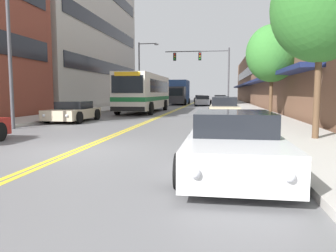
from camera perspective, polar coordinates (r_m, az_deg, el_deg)
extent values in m
plane|color=slate|center=(46.11, 3.68, 3.73)|extent=(240.00, 240.00, 0.00)
cube|color=#B2ADA5|center=(47.22, -4.76, 3.86)|extent=(2.88, 106.00, 0.15)
cube|color=#B2ADA5|center=(46.03, 12.34, 3.70)|extent=(2.88, 106.00, 0.15)
cube|color=yellow|center=(46.12, 3.55, 3.73)|extent=(0.14, 106.00, 0.01)
cube|color=yellow|center=(46.10, 3.80, 3.73)|extent=(0.14, 106.00, 0.01)
cube|color=black|center=(39.23, -10.24, 9.82)|extent=(0.08, 22.67, 1.40)
cube|color=black|center=(39.80, -10.37, 16.26)|extent=(0.08, 22.67, 1.40)
cube|color=brown|center=(46.77, 19.49, 8.33)|extent=(8.00, 68.00, 7.99)
cube|color=navy|center=(46.11, 13.84, 7.18)|extent=(1.10, 61.20, 0.24)
cube|color=black|center=(46.26, 14.54, 9.70)|extent=(0.08, 61.20, 1.40)
cube|color=silver|center=(28.35, -4.06, 5.98)|extent=(2.51, 11.06, 2.80)
cube|color=#196B33|center=(28.35, -4.05, 4.84)|extent=(2.53, 11.08, 0.32)
cube|color=black|center=(28.89, -3.82, 6.86)|extent=(2.54, 8.62, 1.01)
cube|color=black|center=(22.97, -7.13, 7.25)|extent=(2.26, 0.04, 1.23)
cube|color=yellow|center=(22.99, -7.16, 9.00)|extent=(1.81, 0.06, 0.28)
cube|color=black|center=(22.97, -7.09, 2.94)|extent=(2.46, 0.08, 0.32)
cylinder|color=black|center=(25.07, -8.80, 3.09)|extent=(0.30, 1.00, 1.00)
cylinder|color=black|center=(24.43, -3.03, 3.08)|extent=(0.30, 1.00, 1.00)
cylinder|color=black|center=(31.62, -5.10, 3.68)|extent=(0.30, 1.00, 1.00)
cylinder|color=black|center=(31.11, -0.50, 3.67)|extent=(0.30, 1.00, 1.00)
cube|color=black|center=(41.35, -2.94, 4.20)|extent=(1.88, 4.72, 0.63)
cube|color=black|center=(41.52, -2.89, 5.00)|extent=(1.62, 2.08, 0.53)
cylinder|color=black|center=(40.13, -4.70, 3.91)|extent=(0.22, 0.69, 0.69)
cylinder|color=black|center=(39.73, -2.00, 3.91)|extent=(0.22, 0.69, 0.69)
cylinder|color=black|center=(42.98, -3.80, 4.04)|extent=(0.22, 0.69, 0.69)
cylinder|color=black|center=(42.61, -1.27, 4.04)|extent=(0.22, 0.69, 0.69)
sphere|color=silver|center=(39.17, -4.58, 4.14)|extent=(0.16, 0.16, 0.16)
sphere|color=silver|center=(38.89, -2.69, 4.14)|extent=(0.16, 0.16, 0.16)
cube|color=red|center=(43.80, -3.18, 4.33)|extent=(0.18, 0.04, 0.10)
cube|color=red|center=(43.55, -1.44, 4.32)|extent=(0.18, 0.04, 0.10)
cube|color=red|center=(13.32, -26.48, 0.24)|extent=(0.18, 0.04, 0.10)
cube|color=beige|center=(19.78, -16.19, 2.09)|extent=(1.83, 4.23, 0.55)
cube|color=black|center=(19.91, -16.03, 3.53)|extent=(1.57, 1.86, 0.43)
cylinder|color=black|center=(19.05, -20.39, 1.44)|extent=(0.22, 0.66, 0.66)
cylinder|color=black|center=(18.21, -15.23, 1.42)|extent=(0.22, 0.66, 0.66)
cylinder|color=black|center=(21.37, -16.99, 1.99)|extent=(0.22, 0.66, 0.66)
cylinder|color=black|center=(20.63, -12.29, 1.98)|extent=(0.22, 0.66, 0.66)
sphere|color=silver|center=(18.18, -20.85, 1.72)|extent=(0.16, 0.16, 0.16)
sphere|color=silver|center=(17.58, -17.21, 1.72)|extent=(0.16, 0.16, 0.16)
cube|color=red|center=(21.98, -15.43, 2.53)|extent=(0.18, 0.04, 0.10)
cube|color=red|center=(21.48, -12.22, 2.54)|extent=(0.18, 0.04, 0.10)
cube|color=white|center=(7.06, 11.31, -3.86)|extent=(1.84, 4.72, 0.62)
cube|color=black|center=(7.17, 11.33, 0.65)|extent=(1.59, 2.08, 0.46)
cylinder|color=black|center=(5.68, 2.32, -7.87)|extent=(0.22, 0.63, 0.63)
cylinder|color=black|center=(5.79, 21.42, -8.00)|extent=(0.22, 0.63, 0.63)
cylinder|color=black|center=(8.54, 4.49, -3.26)|extent=(0.22, 0.63, 0.63)
cylinder|color=black|center=(8.61, 17.14, -3.42)|extent=(0.22, 0.63, 0.63)
sphere|color=silver|center=(4.72, 4.73, -8.19)|extent=(0.16, 0.16, 0.16)
sphere|color=silver|center=(4.81, 20.42, -8.26)|extent=(0.16, 0.16, 0.16)
cube|color=red|center=(9.39, 6.61, -1.21)|extent=(0.18, 0.04, 0.10)
cube|color=red|center=(9.44, 14.69, -1.32)|extent=(0.18, 0.04, 0.10)
cube|color=#232328|center=(50.60, 9.05, 4.40)|extent=(1.94, 4.40, 0.63)
cube|color=black|center=(50.77, 9.06, 5.06)|extent=(1.67, 1.94, 0.52)
cylinder|color=black|center=(49.24, 7.90, 4.18)|extent=(0.22, 0.63, 0.63)
cylinder|color=black|center=(49.26, 10.21, 4.14)|extent=(0.22, 0.63, 0.63)
cylinder|color=black|center=(51.97, 7.94, 4.26)|extent=(0.22, 0.63, 0.63)
cylinder|color=black|center=(51.98, 10.13, 4.23)|extent=(0.22, 0.63, 0.63)
sphere|color=silver|center=(48.38, 8.26, 4.39)|extent=(0.16, 0.16, 0.16)
sphere|color=silver|center=(48.39, 9.87, 4.37)|extent=(0.16, 0.16, 0.16)
cube|color=red|center=(52.81, 8.28, 4.50)|extent=(0.18, 0.04, 0.10)
cube|color=red|center=(52.82, 9.79, 4.48)|extent=(0.18, 0.04, 0.10)
cube|color=#BCAD89|center=(20.50, 9.74, 2.57)|extent=(1.72, 4.62, 0.69)
cube|color=black|center=(20.67, 9.76, 4.28)|extent=(1.48, 2.03, 0.53)
cylinder|color=black|center=(19.09, 7.17, 1.80)|extent=(0.22, 0.68, 0.68)
cylinder|color=black|center=(19.13, 12.45, 1.71)|extent=(0.22, 0.68, 0.68)
cylinder|color=black|center=(21.95, 7.36, 2.31)|extent=(0.22, 0.68, 0.68)
cylinder|color=black|center=(21.98, 11.96, 2.24)|extent=(0.22, 0.68, 0.68)
sphere|color=silver|center=(18.17, 7.98, 2.30)|extent=(0.16, 0.16, 0.16)
sphere|color=silver|center=(18.20, 11.77, 2.24)|extent=(0.16, 0.16, 0.16)
cube|color=red|center=(22.82, 8.08, 3.00)|extent=(0.18, 0.04, 0.10)
cube|color=red|center=(22.84, 11.19, 2.95)|extent=(0.18, 0.04, 0.10)
cube|color=#19234C|center=(38.51, 9.34, 4.04)|extent=(1.82, 4.15, 0.69)
cube|color=black|center=(38.66, 9.35, 4.86)|extent=(1.56, 1.83, 0.41)
cylinder|color=black|center=(37.23, 7.92, 3.69)|extent=(0.22, 0.65, 0.65)
cylinder|color=black|center=(37.25, 10.79, 3.65)|extent=(0.22, 0.65, 0.65)
cylinder|color=black|center=(39.80, 7.97, 3.83)|extent=(0.22, 0.65, 0.65)
cylinder|color=black|center=(39.82, 10.65, 3.78)|extent=(0.22, 0.65, 0.65)
sphere|color=silver|center=(36.41, 8.37, 4.01)|extent=(0.16, 0.16, 0.16)
sphere|color=silver|center=(36.43, 10.38, 3.98)|extent=(0.16, 0.16, 0.16)
cube|color=red|center=(40.59, 8.38, 4.19)|extent=(0.18, 0.04, 0.10)
cube|color=red|center=(40.61, 10.23, 4.16)|extent=(0.18, 0.04, 0.10)
cube|color=#475675|center=(52.48, 6.12, 4.49)|extent=(1.84, 4.12, 0.65)
cube|color=black|center=(52.63, 6.14, 5.09)|extent=(1.58, 1.81, 0.44)
cylinder|color=black|center=(51.26, 5.01, 4.27)|extent=(0.22, 0.61, 0.61)
cylinder|color=black|center=(51.17, 7.11, 4.24)|extent=(0.22, 0.61, 0.61)
cylinder|color=black|center=(53.81, 5.18, 4.34)|extent=(0.22, 0.61, 0.61)
cylinder|color=black|center=(53.73, 7.19, 4.31)|extent=(0.22, 0.61, 0.61)
sphere|color=silver|center=(50.43, 5.29, 4.49)|extent=(0.16, 0.16, 0.16)
sphere|color=silver|center=(50.37, 6.75, 4.47)|extent=(0.16, 0.16, 0.16)
cube|color=red|center=(54.58, 5.53, 4.58)|extent=(0.18, 0.04, 0.10)
cube|color=red|center=(54.52, 6.92, 4.57)|extent=(0.18, 0.04, 0.10)
cube|color=#B7B7BC|center=(43.18, 6.15, 4.25)|extent=(1.82, 4.72, 0.67)
cube|color=black|center=(43.36, 6.16, 4.98)|extent=(1.56, 2.08, 0.44)
cylinder|color=black|center=(41.77, 4.78, 3.96)|extent=(0.22, 0.66, 0.66)
cylinder|color=black|center=(41.69, 7.33, 3.93)|extent=(0.22, 0.66, 0.66)
cylinder|color=black|center=(44.69, 5.03, 4.07)|extent=(0.22, 0.66, 0.66)
cylinder|color=black|center=(44.61, 7.42, 4.04)|extent=(0.22, 0.66, 0.66)
sphere|color=silver|center=(40.83, 5.11, 4.22)|extent=(0.16, 0.16, 0.16)
sphere|color=silver|center=(40.77, 6.89, 4.20)|extent=(0.16, 0.16, 0.16)
cube|color=red|center=(45.58, 5.46, 4.38)|extent=(0.18, 0.04, 0.10)
cube|color=red|center=(45.52, 7.10, 4.36)|extent=(0.18, 0.04, 0.10)
cube|color=#38383D|center=(62.64, 5.52, 4.69)|extent=(1.72, 4.05, 0.60)
cube|color=black|center=(62.79, 5.53, 5.17)|extent=(1.48, 1.78, 0.45)
cylinder|color=black|center=(61.44, 4.63, 4.54)|extent=(0.22, 0.65, 0.65)
cylinder|color=black|center=(61.34, 6.28, 4.52)|extent=(0.22, 0.65, 0.65)
cylinder|color=black|center=(63.95, 4.79, 4.58)|extent=(0.22, 0.65, 0.65)
cylinder|color=black|center=(63.85, 6.37, 4.57)|extent=(0.22, 0.65, 0.65)
sphere|color=silver|center=(60.63, 4.84, 4.69)|extent=(0.16, 0.16, 0.16)
sphere|color=silver|center=(60.56, 5.98, 4.68)|extent=(0.16, 0.16, 0.16)
cube|color=red|center=(64.70, 5.07, 4.76)|extent=(0.18, 0.04, 0.10)
cube|color=red|center=(64.64, 6.17, 4.75)|extent=(0.18, 0.04, 0.10)
cube|color=#38383D|center=(43.79, 1.41, 5.41)|extent=(2.40, 2.37, 2.22)
cube|color=black|center=(42.60, 1.21, 5.94)|extent=(2.04, 0.04, 0.98)
cube|color=#335699|center=(47.71, 2.01, 6.03)|extent=(2.45, 5.52, 3.20)
cylinder|color=black|center=(43.98, -0.19, 4.19)|extent=(0.28, 0.84, 0.84)
cylinder|color=black|center=(43.67, 3.01, 4.17)|extent=(0.28, 0.84, 0.84)
cylinder|color=black|center=(49.52, 0.81, 4.37)|extent=(0.28, 0.84, 0.84)
cylinder|color=black|center=(49.25, 3.65, 4.35)|extent=(0.28, 0.84, 0.84)
cylinder|color=#47474C|center=(39.32, 10.51, 8.30)|extent=(0.18, 0.18, 6.88)
cylinder|color=#47474C|center=(39.64, 5.03, 12.84)|extent=(7.49, 0.11, 0.11)
cube|color=black|center=(39.55, 5.58, 11.98)|extent=(0.34, 0.26, 0.92)
sphere|color=red|center=(39.42, 5.57, 12.40)|extent=(0.18, 0.18, 0.18)
sphere|color=yellow|center=(39.39, 5.57, 12.00)|extent=(0.18, 0.18, 0.18)
sphere|color=green|center=(39.36, 5.56, 11.60)|extent=(0.18, 0.18, 0.18)
cylinder|color=black|center=(39.61, 5.59, 12.74)|extent=(0.02, 0.02, 0.14)
cube|color=black|center=(39.82, 1.18, 11.96)|extent=(0.34, 0.26, 0.92)
sphere|color=red|center=(39.70, 1.15, 12.38)|extent=(0.18, 0.18, 0.18)
sphere|color=yellow|center=(39.67, 1.15, 11.98)|extent=(0.18, 0.18, 0.18)
sphere|color=green|center=(39.64, 1.14, 11.59)|extent=(0.18, 0.18, 0.18)
cylinder|color=black|center=(39.88, 1.18, 12.72)|extent=(0.02, 0.02, 0.14)
cylinder|color=#47474C|center=(16.73, -25.93, 13.08)|extent=(0.16, 0.16, 7.88)
cylinder|color=#47474C|center=(39.52, -5.03, 8.85)|extent=(0.16, 0.16, 7.55)
cylinder|color=#47474C|center=(39.64, -3.54, 14.12)|extent=(2.12, 0.10, 0.10)
ellipsoid|color=#B2B2B7|center=(39.42, -1.99, 14.03)|extent=(0.56, 0.28, 0.20)
cylinder|color=brown|center=(11.85, 24.53, 4.97)|extent=(0.21, 0.21, 2.88)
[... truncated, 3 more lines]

